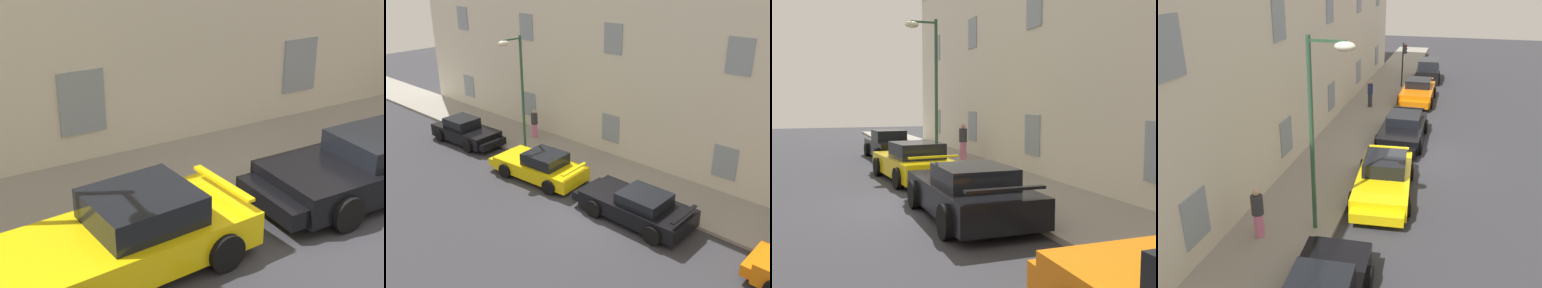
# 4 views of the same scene
# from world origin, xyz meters

# --- Properties ---
(ground_plane) EXTENTS (80.00, 80.00, 0.00)m
(ground_plane) POSITION_xyz_m (0.00, 0.00, 0.00)
(ground_plane) COLOR #333338
(sidewalk) EXTENTS (60.00, 3.30, 0.14)m
(sidewalk) POSITION_xyz_m (0.00, 3.58, 0.07)
(sidewalk) COLOR gray
(sidewalk) RESTS_ON ground
(building_facade) EXTENTS (39.99, 4.68, 10.46)m
(building_facade) POSITION_xyz_m (-0.00, 7.32, 5.25)
(building_facade) COLOR beige
(building_facade) RESTS_ON ground
(sportscar_red_lead) EXTENTS (4.68, 2.28, 1.40)m
(sportscar_red_lead) POSITION_xyz_m (-10.54, 1.18, 0.61)
(sportscar_red_lead) COLOR black
(sportscar_red_lead) RESTS_ON ground
(sportscar_yellow_flank) EXTENTS (5.07, 2.50, 1.40)m
(sportscar_yellow_flank) POSITION_xyz_m (-4.21, 0.85, 0.62)
(sportscar_yellow_flank) COLOR yellow
(sportscar_yellow_flank) RESTS_ON ground
(sportscar_white_middle) EXTENTS (5.01, 2.25, 1.33)m
(sportscar_white_middle) POSITION_xyz_m (1.40, 0.92, 0.61)
(sportscar_white_middle) COLOR black
(sportscar_white_middle) RESTS_ON ground
(street_lamp) EXTENTS (0.44, 1.42, 6.22)m
(street_lamp) POSITION_xyz_m (-7.14, 2.19, 4.38)
(street_lamp) COLOR #2D5138
(street_lamp) RESTS_ON sidewalk
(pedestrian_strolling) EXTENTS (0.54, 0.54, 1.68)m
(pedestrian_strolling) POSITION_xyz_m (-8.03, 4.15, 0.99)
(pedestrian_strolling) COLOR pink
(pedestrian_strolling) RESTS_ON sidewalk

